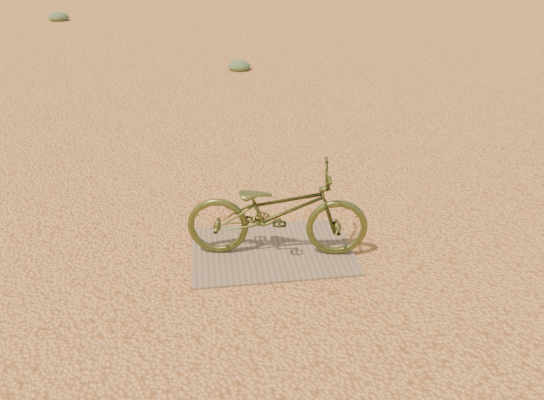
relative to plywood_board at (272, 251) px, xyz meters
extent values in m
plane|color=tan|center=(-0.51, -0.41, -0.01)|extent=(120.00, 120.00, 0.00)
cube|color=#75644F|center=(0.00, 0.00, 0.00)|extent=(1.61, 1.09, 0.02)
imported|color=#424B20|center=(0.04, -0.05, 0.47)|extent=(1.83, 0.88, 0.92)
ellipsoid|color=#516F49|center=(0.32, 7.96, -0.01)|extent=(0.53, 0.53, 0.29)
ellipsoid|color=#516F49|center=(-5.58, 16.63, -0.01)|extent=(0.71, 0.71, 0.39)
camera|label=1|loc=(-0.62, -4.48, 2.86)|focal=35.00mm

